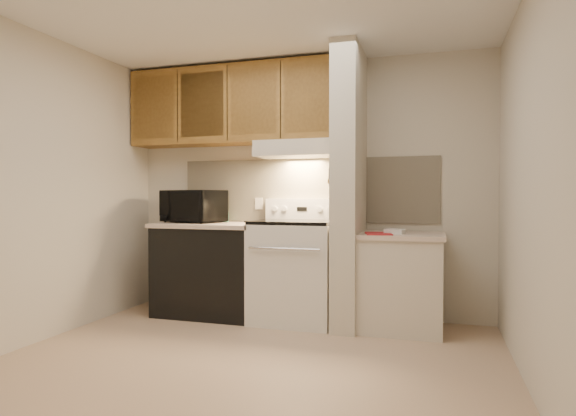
% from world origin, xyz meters
% --- Properties ---
extents(floor, '(3.60, 3.60, 0.00)m').
position_xyz_m(floor, '(0.00, 0.00, 0.00)').
color(floor, tan).
rests_on(floor, ground).
extents(ceiling, '(3.60, 3.60, 0.00)m').
position_xyz_m(ceiling, '(0.00, 0.00, 2.50)').
color(ceiling, white).
rests_on(ceiling, wall_back).
extents(wall_back, '(3.60, 2.50, 0.02)m').
position_xyz_m(wall_back, '(0.00, 1.50, 1.25)').
color(wall_back, beige).
rests_on(wall_back, floor).
extents(wall_left, '(0.02, 3.00, 2.50)m').
position_xyz_m(wall_left, '(-1.80, 0.00, 1.25)').
color(wall_left, beige).
rests_on(wall_left, floor).
extents(wall_right, '(0.02, 3.00, 2.50)m').
position_xyz_m(wall_right, '(1.80, 0.00, 1.25)').
color(wall_right, beige).
rests_on(wall_right, floor).
extents(backsplash, '(2.60, 0.02, 0.63)m').
position_xyz_m(backsplash, '(0.00, 1.49, 1.24)').
color(backsplash, beige).
rests_on(backsplash, wall_back).
extents(range_body, '(0.76, 0.65, 0.92)m').
position_xyz_m(range_body, '(0.00, 1.16, 0.46)').
color(range_body, silver).
rests_on(range_body, floor).
extents(oven_window, '(0.50, 0.01, 0.30)m').
position_xyz_m(oven_window, '(0.00, 0.84, 0.50)').
color(oven_window, black).
rests_on(oven_window, range_body).
extents(oven_handle, '(0.65, 0.02, 0.02)m').
position_xyz_m(oven_handle, '(0.00, 0.80, 0.72)').
color(oven_handle, silver).
rests_on(oven_handle, range_body).
extents(cooktop, '(0.74, 0.64, 0.03)m').
position_xyz_m(cooktop, '(0.00, 1.16, 0.94)').
color(cooktop, black).
rests_on(cooktop, range_body).
extents(range_backguard, '(0.76, 0.08, 0.20)m').
position_xyz_m(range_backguard, '(0.00, 1.44, 1.05)').
color(range_backguard, silver).
rests_on(range_backguard, range_body).
extents(range_display, '(0.10, 0.01, 0.04)m').
position_xyz_m(range_display, '(0.00, 1.40, 1.05)').
color(range_display, black).
rests_on(range_display, range_backguard).
extents(range_knob_left_outer, '(0.05, 0.02, 0.05)m').
position_xyz_m(range_knob_left_outer, '(-0.28, 1.40, 1.05)').
color(range_knob_left_outer, silver).
rests_on(range_knob_left_outer, range_backguard).
extents(range_knob_left_inner, '(0.05, 0.02, 0.05)m').
position_xyz_m(range_knob_left_inner, '(-0.18, 1.40, 1.05)').
color(range_knob_left_inner, silver).
rests_on(range_knob_left_inner, range_backguard).
extents(range_knob_right_inner, '(0.05, 0.02, 0.05)m').
position_xyz_m(range_knob_right_inner, '(0.18, 1.40, 1.05)').
color(range_knob_right_inner, silver).
rests_on(range_knob_right_inner, range_backguard).
extents(range_knob_right_outer, '(0.05, 0.02, 0.05)m').
position_xyz_m(range_knob_right_outer, '(0.28, 1.40, 1.05)').
color(range_knob_right_outer, silver).
rests_on(range_knob_right_outer, range_backguard).
extents(dishwasher_front, '(1.00, 0.63, 0.87)m').
position_xyz_m(dishwasher_front, '(-0.88, 1.17, 0.43)').
color(dishwasher_front, black).
rests_on(dishwasher_front, floor).
extents(left_countertop, '(1.04, 0.67, 0.04)m').
position_xyz_m(left_countertop, '(-0.88, 1.17, 0.89)').
color(left_countertop, beige).
rests_on(left_countertop, dishwasher_front).
extents(spoon_rest, '(0.24, 0.13, 0.02)m').
position_xyz_m(spoon_rest, '(-0.48, 1.36, 0.92)').
color(spoon_rest, black).
rests_on(spoon_rest, left_countertop).
extents(teal_jar, '(0.11, 0.11, 0.11)m').
position_xyz_m(teal_jar, '(-0.83, 1.39, 0.96)').
color(teal_jar, '#317061').
rests_on(teal_jar, left_countertop).
extents(outlet, '(0.08, 0.01, 0.12)m').
position_xyz_m(outlet, '(-0.48, 1.48, 1.10)').
color(outlet, beige).
rests_on(outlet, backsplash).
extents(microwave, '(0.67, 0.53, 0.33)m').
position_xyz_m(microwave, '(-1.10, 1.23, 1.07)').
color(microwave, black).
rests_on(microwave, left_countertop).
extents(partition_pillar, '(0.22, 0.70, 2.50)m').
position_xyz_m(partition_pillar, '(0.51, 1.15, 1.25)').
color(partition_pillar, beige).
rests_on(partition_pillar, floor).
extents(pillar_trim, '(0.01, 0.70, 0.04)m').
position_xyz_m(pillar_trim, '(0.39, 1.15, 1.30)').
color(pillar_trim, olive).
rests_on(pillar_trim, partition_pillar).
extents(knife_strip, '(0.02, 0.42, 0.04)m').
position_xyz_m(knife_strip, '(0.39, 1.10, 1.32)').
color(knife_strip, black).
rests_on(knife_strip, partition_pillar).
extents(knife_blade_a, '(0.01, 0.03, 0.16)m').
position_xyz_m(knife_blade_a, '(0.38, 0.95, 1.22)').
color(knife_blade_a, silver).
rests_on(knife_blade_a, knife_strip).
extents(knife_handle_a, '(0.02, 0.02, 0.10)m').
position_xyz_m(knife_handle_a, '(0.38, 0.94, 1.37)').
color(knife_handle_a, black).
rests_on(knife_handle_a, knife_strip).
extents(knife_blade_b, '(0.01, 0.04, 0.18)m').
position_xyz_m(knife_blade_b, '(0.38, 1.03, 1.21)').
color(knife_blade_b, silver).
rests_on(knife_blade_b, knife_strip).
extents(knife_handle_b, '(0.02, 0.02, 0.10)m').
position_xyz_m(knife_handle_b, '(0.38, 1.01, 1.37)').
color(knife_handle_b, black).
rests_on(knife_handle_b, knife_strip).
extents(knife_blade_c, '(0.01, 0.04, 0.20)m').
position_xyz_m(knife_blade_c, '(0.38, 1.09, 1.20)').
color(knife_blade_c, silver).
rests_on(knife_blade_c, knife_strip).
extents(knife_handle_c, '(0.02, 0.02, 0.10)m').
position_xyz_m(knife_handle_c, '(0.38, 1.09, 1.37)').
color(knife_handle_c, black).
rests_on(knife_handle_c, knife_strip).
extents(knife_blade_d, '(0.01, 0.04, 0.16)m').
position_xyz_m(knife_blade_d, '(0.38, 1.19, 1.22)').
color(knife_blade_d, silver).
rests_on(knife_blade_d, knife_strip).
extents(knife_handle_d, '(0.02, 0.02, 0.10)m').
position_xyz_m(knife_handle_d, '(0.38, 1.18, 1.37)').
color(knife_handle_d, black).
rests_on(knife_handle_d, knife_strip).
extents(knife_blade_e, '(0.01, 0.04, 0.18)m').
position_xyz_m(knife_blade_e, '(0.38, 1.27, 1.21)').
color(knife_blade_e, silver).
rests_on(knife_blade_e, knife_strip).
extents(knife_handle_e, '(0.02, 0.02, 0.10)m').
position_xyz_m(knife_handle_e, '(0.38, 1.25, 1.37)').
color(knife_handle_e, black).
rests_on(knife_handle_e, knife_strip).
extents(oven_mitt, '(0.03, 0.09, 0.23)m').
position_xyz_m(oven_mitt, '(0.38, 1.32, 1.16)').
color(oven_mitt, slate).
rests_on(oven_mitt, partition_pillar).
extents(right_cab_base, '(0.70, 0.60, 0.81)m').
position_xyz_m(right_cab_base, '(0.97, 1.15, 0.40)').
color(right_cab_base, beige).
rests_on(right_cab_base, floor).
extents(right_countertop, '(0.74, 0.64, 0.04)m').
position_xyz_m(right_countertop, '(0.97, 1.15, 0.83)').
color(right_countertop, beige).
rests_on(right_countertop, right_cab_base).
extents(red_folder, '(0.27, 0.33, 0.01)m').
position_xyz_m(red_folder, '(0.79, 1.00, 0.85)').
color(red_folder, '#A92024').
rests_on(red_folder, right_countertop).
extents(white_box, '(0.18, 0.14, 0.04)m').
position_xyz_m(white_box, '(0.92, 1.07, 0.87)').
color(white_box, white).
rests_on(white_box, right_countertop).
extents(range_hood, '(0.78, 0.44, 0.15)m').
position_xyz_m(range_hood, '(0.00, 1.28, 1.62)').
color(range_hood, beige).
rests_on(range_hood, upper_cabinets).
extents(hood_lip, '(0.78, 0.04, 0.06)m').
position_xyz_m(hood_lip, '(0.00, 1.07, 1.58)').
color(hood_lip, beige).
rests_on(hood_lip, range_hood).
extents(upper_cabinets, '(2.18, 0.33, 0.77)m').
position_xyz_m(upper_cabinets, '(-0.69, 1.32, 2.08)').
color(upper_cabinets, olive).
rests_on(upper_cabinets, wall_back).
extents(cab_door_a, '(0.46, 0.01, 0.63)m').
position_xyz_m(cab_door_a, '(-1.51, 1.17, 2.08)').
color(cab_door_a, olive).
rests_on(cab_door_a, upper_cabinets).
extents(cab_gap_a, '(0.01, 0.01, 0.73)m').
position_xyz_m(cab_gap_a, '(-1.23, 1.16, 2.08)').
color(cab_gap_a, black).
rests_on(cab_gap_a, upper_cabinets).
extents(cab_door_b, '(0.46, 0.01, 0.63)m').
position_xyz_m(cab_door_b, '(-0.96, 1.17, 2.08)').
color(cab_door_b, olive).
rests_on(cab_door_b, upper_cabinets).
extents(cab_gap_b, '(0.01, 0.01, 0.73)m').
position_xyz_m(cab_gap_b, '(-0.69, 1.16, 2.08)').
color(cab_gap_b, black).
rests_on(cab_gap_b, upper_cabinets).
extents(cab_door_c, '(0.46, 0.01, 0.63)m').
position_xyz_m(cab_door_c, '(-0.42, 1.17, 2.08)').
color(cab_door_c, olive).
rests_on(cab_door_c, upper_cabinets).
extents(cab_gap_c, '(0.01, 0.01, 0.73)m').
position_xyz_m(cab_gap_c, '(-0.14, 1.16, 2.08)').
color(cab_gap_c, black).
rests_on(cab_gap_c, upper_cabinets).
extents(cab_door_d, '(0.46, 0.01, 0.63)m').
position_xyz_m(cab_door_d, '(0.13, 1.17, 2.08)').
color(cab_door_d, olive).
rests_on(cab_door_d, upper_cabinets).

